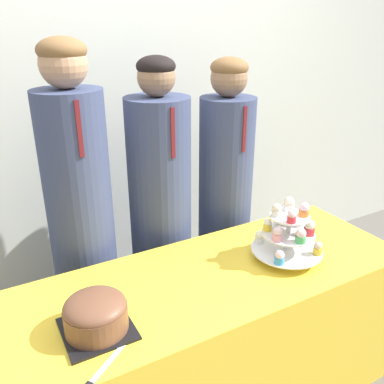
% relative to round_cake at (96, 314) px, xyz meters
% --- Properties ---
extents(wall_back, '(9.00, 0.06, 2.70)m').
position_rel_round_cake_xyz_m(wall_back, '(0.49, 1.12, 0.58)').
color(wall_back, silver).
rests_on(wall_back, ground_plane).
extents(table, '(1.69, 0.60, 0.70)m').
position_rel_round_cake_xyz_m(table, '(0.49, 0.09, -0.42)').
color(table, yellow).
rests_on(table, ground_plane).
extents(round_cake, '(0.22, 0.22, 0.13)m').
position_rel_round_cake_xyz_m(round_cake, '(0.00, 0.00, 0.00)').
color(round_cake, black).
rests_on(round_cake, table).
extents(cake_knife, '(0.24, 0.18, 0.01)m').
position_rel_round_cake_xyz_m(cake_knife, '(-0.07, -0.19, -0.07)').
color(cake_knife, silver).
rests_on(cake_knife, table).
extents(cupcake_stand, '(0.30, 0.30, 0.26)m').
position_rel_round_cake_xyz_m(cupcake_stand, '(0.84, 0.04, 0.06)').
color(cupcake_stand, silver).
rests_on(cupcake_stand, table).
extents(student_0, '(0.29, 0.29, 1.59)m').
position_rel_round_cake_xyz_m(student_0, '(0.12, 0.60, -0.01)').
color(student_0, '#384266').
rests_on(student_0, ground_plane).
extents(student_1, '(0.30, 0.31, 1.51)m').
position_rel_round_cake_xyz_m(student_1, '(0.51, 0.60, -0.06)').
color(student_1, '#384266').
rests_on(student_1, ground_plane).
extents(student_2, '(0.28, 0.29, 1.49)m').
position_rel_round_cake_xyz_m(student_2, '(0.89, 0.60, -0.06)').
color(student_2, '#384266').
rests_on(student_2, ground_plane).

